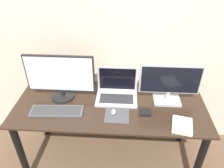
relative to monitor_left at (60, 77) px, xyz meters
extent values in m
cube|color=beige|center=(0.44, 0.35, 0.31)|extent=(7.00, 0.05, 2.50)
cube|color=#332319|center=(0.44, -0.07, -0.23)|extent=(1.67, 0.71, 0.02)
cylinder|color=black|center=(-0.34, -0.37, -0.59)|extent=(0.06, 0.06, 0.71)
cylinder|color=black|center=(1.22, -0.37, -0.59)|extent=(0.06, 0.06, 0.71)
cylinder|color=black|center=(-0.34, 0.22, -0.59)|extent=(0.06, 0.06, 0.71)
cylinder|color=black|center=(1.22, 0.22, -0.59)|extent=(0.06, 0.06, 0.71)
cylinder|color=black|center=(0.00, 0.00, -0.21)|extent=(0.21, 0.21, 0.02)
cylinder|color=black|center=(0.00, 0.00, -0.16)|extent=(0.04, 0.04, 0.07)
cube|color=black|center=(0.00, 0.00, 0.03)|extent=(0.60, 0.02, 0.35)
cube|color=silver|center=(0.00, -0.01, 0.03)|extent=(0.58, 0.01, 0.32)
cube|color=#B2B2B7|center=(0.95, 0.00, -0.21)|extent=(0.24, 0.16, 0.02)
cylinder|color=#B2B2B7|center=(0.95, 0.00, -0.16)|extent=(0.04, 0.04, 0.09)
cube|color=#B2B2B7|center=(0.95, 0.00, 0.01)|extent=(0.52, 0.02, 0.27)
cube|color=black|center=(0.95, -0.01, 0.01)|extent=(0.49, 0.01, 0.24)
cube|color=silver|center=(0.49, 0.00, -0.21)|extent=(0.37, 0.25, 0.02)
cube|color=#2D2D33|center=(0.49, -0.02, -0.20)|extent=(0.30, 0.14, 0.00)
cube|color=silver|center=(0.49, 0.13, -0.08)|extent=(0.37, 0.01, 0.25)
cube|color=black|center=(0.49, 0.12, -0.08)|extent=(0.33, 0.00, 0.22)
cube|color=#4C4C51|center=(0.00, -0.21, -0.21)|extent=(0.45, 0.17, 0.02)
cube|color=#383838|center=(0.00, -0.21, -0.20)|extent=(0.41, 0.14, 0.00)
cube|color=#47474C|center=(0.51, -0.21, -0.22)|extent=(0.20, 0.21, 0.00)
ellipsoid|color=silver|center=(0.48, -0.20, -0.20)|extent=(0.04, 0.06, 0.03)
cube|color=silver|center=(1.02, -0.32, -0.21)|extent=(0.19, 0.21, 0.03)
cube|color=white|center=(1.02, -0.32, -0.21)|extent=(0.18, 0.21, 0.02)
cube|color=black|center=(0.74, -0.18, -0.20)|extent=(0.09, 0.08, 0.03)
camera|label=1|loc=(0.55, -1.58, 1.00)|focal=35.00mm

